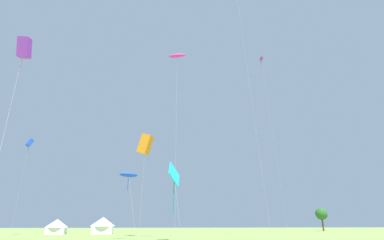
{
  "coord_description": "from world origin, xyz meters",
  "views": [
    {
      "loc": [
        -7.46,
        -2.57,
        1.49
      ],
      "look_at": [
        0.0,
        32.0,
        14.2
      ],
      "focal_mm": 27.47,
      "sensor_mm": 36.0,
      "label": 1
    }
  ],
  "objects_px": {
    "kite_blue_parafoil": "(129,175)",
    "kite_cyan_diamond": "(174,176)",
    "kite_magenta_parafoil": "(177,56)",
    "kite_purple_parafoil": "(261,60)",
    "tree_distant_left": "(321,214)",
    "kite_purple_box": "(24,48)",
    "festival_tent_left": "(103,225)",
    "kite_orange_box": "(145,144)",
    "kite_blue_box": "(30,143)",
    "festival_tent_center": "(57,226)"
  },
  "relations": [
    {
      "from": "kite_blue_parafoil",
      "to": "kite_cyan_diamond",
      "type": "xyz_separation_m",
      "value": [
        4.72,
        -5.32,
        -0.8
      ]
    },
    {
      "from": "kite_magenta_parafoil",
      "to": "kite_purple_parafoil",
      "type": "relative_size",
      "value": 0.7
    },
    {
      "from": "kite_blue_parafoil",
      "to": "tree_distant_left",
      "type": "bearing_deg",
      "value": 37.12
    },
    {
      "from": "kite_blue_parafoil",
      "to": "kite_purple_box",
      "type": "height_order",
      "value": "kite_purple_box"
    },
    {
      "from": "kite_blue_parafoil",
      "to": "festival_tent_left",
      "type": "relative_size",
      "value": 1.71
    },
    {
      "from": "kite_orange_box",
      "to": "festival_tent_left",
      "type": "relative_size",
      "value": 3.28
    },
    {
      "from": "kite_cyan_diamond",
      "to": "tree_distant_left",
      "type": "relative_size",
      "value": 1.29
    },
    {
      "from": "kite_magenta_parafoil",
      "to": "kite_purple_box",
      "type": "bearing_deg",
      "value": -139.66
    },
    {
      "from": "kite_blue_box",
      "to": "kite_cyan_diamond",
      "type": "distance_m",
      "value": 31.91
    },
    {
      "from": "kite_blue_parafoil",
      "to": "kite_purple_box",
      "type": "distance_m",
      "value": 17.73
    },
    {
      "from": "kite_blue_box",
      "to": "tree_distant_left",
      "type": "distance_m",
      "value": 75.33
    },
    {
      "from": "kite_magenta_parafoil",
      "to": "festival_tent_left",
      "type": "xyz_separation_m",
      "value": [
        -9.53,
        22.21,
        -22.89
      ]
    },
    {
      "from": "festival_tent_left",
      "to": "tree_distant_left",
      "type": "relative_size",
      "value": 0.73
    },
    {
      "from": "kite_cyan_diamond",
      "to": "kite_purple_box",
      "type": "relative_size",
      "value": 0.48
    },
    {
      "from": "kite_magenta_parafoil",
      "to": "kite_purple_parafoil",
      "type": "xyz_separation_m",
      "value": [
        20.55,
        14.2,
        10.46
      ]
    },
    {
      "from": "festival_tent_center",
      "to": "festival_tent_left",
      "type": "height_order",
      "value": "festival_tent_left"
    },
    {
      "from": "kite_orange_box",
      "to": "kite_cyan_diamond",
      "type": "height_order",
      "value": "kite_orange_box"
    },
    {
      "from": "kite_blue_box",
      "to": "kite_purple_parafoil",
      "type": "relative_size",
      "value": 0.43
    },
    {
      "from": "festival_tent_center",
      "to": "kite_cyan_diamond",
      "type": "bearing_deg",
      "value": -59.31
    },
    {
      "from": "kite_blue_parafoil",
      "to": "kite_purple_box",
      "type": "relative_size",
      "value": 0.46
    },
    {
      "from": "kite_purple_box",
      "to": "festival_tent_center",
      "type": "bearing_deg",
      "value": 93.86
    },
    {
      "from": "kite_magenta_parafoil",
      "to": "kite_purple_box",
      "type": "distance_m",
      "value": 21.57
    },
    {
      "from": "kite_purple_box",
      "to": "festival_tent_left",
      "type": "bearing_deg",
      "value": 81.18
    },
    {
      "from": "kite_magenta_parafoil",
      "to": "kite_purple_box",
      "type": "xyz_separation_m",
      "value": [
        -14.95,
        -12.7,
        -8.97
      ]
    },
    {
      "from": "kite_blue_parafoil",
      "to": "tree_distant_left",
      "type": "distance_m",
      "value": 67.56
    },
    {
      "from": "kite_purple_parafoil",
      "to": "kite_magenta_parafoil",
      "type": "bearing_deg",
      "value": -145.35
    },
    {
      "from": "kite_cyan_diamond",
      "to": "kite_magenta_parafoil",
      "type": "bearing_deg",
      "value": 80.73
    },
    {
      "from": "kite_cyan_diamond",
      "to": "kite_purple_parafoil",
      "type": "xyz_separation_m",
      "value": [
        21.44,
        19.65,
        28.56
      ]
    },
    {
      "from": "kite_blue_box",
      "to": "tree_distant_left",
      "type": "height_order",
      "value": "kite_blue_box"
    },
    {
      "from": "kite_blue_box",
      "to": "tree_distant_left",
      "type": "bearing_deg",
      "value": 18.78
    },
    {
      "from": "kite_purple_box",
      "to": "festival_tent_center",
      "type": "height_order",
      "value": "kite_purple_box"
    },
    {
      "from": "kite_purple_box",
      "to": "kite_cyan_diamond",
      "type": "bearing_deg",
      "value": 27.26
    },
    {
      "from": "kite_blue_box",
      "to": "kite_purple_parafoil",
      "type": "height_order",
      "value": "kite_purple_parafoil"
    },
    {
      "from": "kite_purple_box",
      "to": "kite_purple_parafoil",
      "type": "bearing_deg",
      "value": 37.15
    },
    {
      "from": "festival_tent_left",
      "to": "tree_distant_left",
      "type": "bearing_deg",
      "value": 17.67
    },
    {
      "from": "kite_orange_box",
      "to": "kite_magenta_parafoil",
      "type": "height_order",
      "value": "kite_magenta_parafoil"
    },
    {
      "from": "festival_tent_left",
      "to": "kite_purple_box",
      "type": "bearing_deg",
      "value": -98.82
    },
    {
      "from": "festival_tent_left",
      "to": "kite_cyan_diamond",
      "type": "bearing_deg",
      "value": -72.65
    },
    {
      "from": "kite_blue_box",
      "to": "kite_magenta_parafoil",
      "type": "relative_size",
      "value": 0.62
    },
    {
      "from": "kite_blue_box",
      "to": "kite_purple_box",
      "type": "distance_m",
      "value": 30.24
    },
    {
      "from": "kite_magenta_parafoil",
      "to": "tree_distant_left",
      "type": "height_order",
      "value": "kite_magenta_parafoil"
    },
    {
      "from": "kite_orange_box",
      "to": "kite_purple_parafoil",
      "type": "height_order",
      "value": "kite_purple_parafoil"
    },
    {
      "from": "kite_cyan_diamond",
      "to": "kite_magenta_parafoil",
      "type": "distance_m",
      "value": 18.92
    },
    {
      "from": "kite_orange_box",
      "to": "kite_blue_box",
      "type": "bearing_deg",
      "value": 153.7
    },
    {
      "from": "kite_cyan_diamond",
      "to": "kite_magenta_parafoil",
      "type": "height_order",
      "value": "kite_magenta_parafoil"
    },
    {
      "from": "festival_tent_left",
      "to": "tree_distant_left",
      "type": "height_order",
      "value": "tree_distant_left"
    },
    {
      "from": "kite_purple_box",
      "to": "festival_tent_left",
      "type": "xyz_separation_m",
      "value": [
        5.42,
        34.9,
        -13.92
      ]
    },
    {
      "from": "kite_cyan_diamond",
      "to": "tree_distant_left",
      "type": "distance_m",
      "value": 67.36
    },
    {
      "from": "kite_purple_box",
      "to": "festival_tent_left",
      "type": "relative_size",
      "value": 3.7
    },
    {
      "from": "tree_distant_left",
      "to": "festival_tent_left",
      "type": "bearing_deg",
      "value": -162.33
    }
  ]
}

